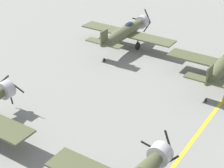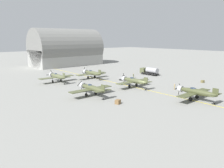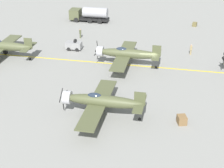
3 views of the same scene
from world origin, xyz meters
TOP-DOWN VIEW (x-y plane):
  - airplane_far_left at (-13.90, 25.14)m, footprint 12.00×9.98m

SIDE VIEW (x-z plane):
  - airplane_far_left at x=-13.90m, z-range 0.19..3.84m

